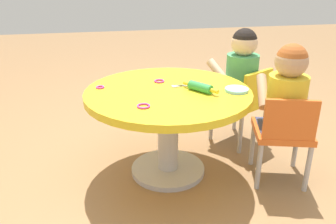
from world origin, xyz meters
The scene contains 12 objects.
ground_plane centered at (0.00, 0.00, 0.00)m, with size 10.00×10.00×0.00m, color #9E7247.
craft_table centered at (0.00, 0.00, 0.40)m, with size 0.92×0.92×0.52m.
child_chair_left centered at (-0.21, -0.61, 0.31)m, with size 0.37×0.37×0.54m.
seated_child_left centered at (-0.17, -0.62, 0.53)m, with size 0.41×0.35×0.51m.
child_chair_right centered at (0.28, -0.58, 0.31)m, with size 0.41×0.41×0.54m.
seated_child_right centered at (0.32, -0.56, 0.53)m, with size 0.43×0.40×0.51m.
rolling_pin centered at (-0.05, -0.17, 0.54)m, with size 0.20×0.15×0.05m.
craft_scissors centered at (0.05, -0.12, 0.52)m, with size 0.08×0.14×0.01m.
playdough_blob_0 centered at (-0.09, -0.37, 0.53)m, with size 0.13×0.13×0.02m, color #8CCCF2.
cookie_cutter_0 centered at (-0.22, 0.16, 0.52)m, with size 0.07×0.07×0.01m, color #D83FA5.
cookie_cutter_1 centered at (0.11, 0.37, 0.52)m, with size 0.05×0.05×0.01m, color #D83FA5.
cookie_cutter_2 centered at (0.16, 0.02, 0.52)m, with size 0.06×0.06×0.01m, color #D83FA5.
Camera 1 is at (-1.79, 0.34, 1.15)m, focal length 37.36 mm.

